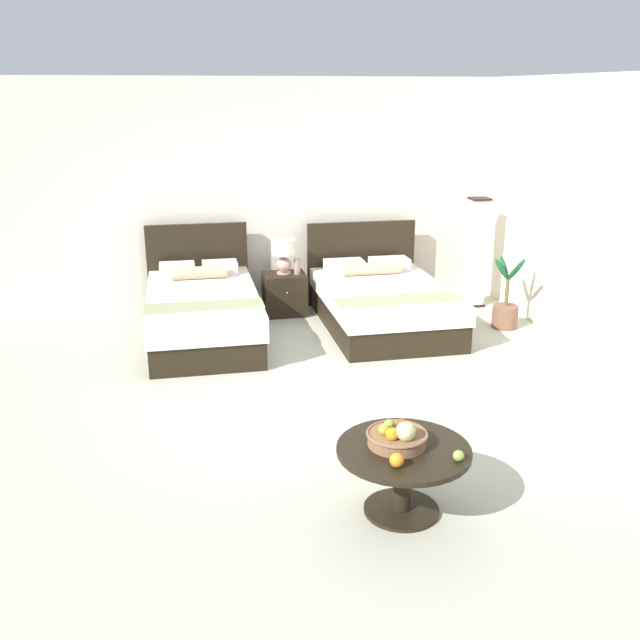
{
  "coord_description": "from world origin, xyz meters",
  "views": [
    {
      "loc": [
        -1.25,
        -5.74,
        2.64
      ],
      "look_at": [
        0.02,
        0.54,
        0.56
      ],
      "focal_mm": 39.72,
      "sensor_mm": 36.0,
      "label": 1
    }
  ],
  "objects_px": {
    "loose_orange": "(397,460)",
    "bed_near_corner": "(382,302)",
    "fruit_bowl": "(398,436)",
    "vase": "(297,266)",
    "bed_near_window": "(203,311)",
    "floor_lamp_corner": "(476,253)",
    "coffee_table": "(403,465)",
    "table_lamp": "(284,253)",
    "nightstand": "(285,294)",
    "potted_palm": "(506,308)",
    "loose_apple": "(459,456)"
  },
  "relations": [
    {
      "from": "nightstand",
      "to": "loose_apple",
      "type": "relative_size",
      "value": 7.31
    },
    {
      "from": "nightstand",
      "to": "fruit_bowl",
      "type": "distance_m",
      "value": 4.43
    },
    {
      "from": "table_lamp",
      "to": "loose_orange",
      "type": "distance_m",
      "value": 4.71
    },
    {
      "from": "coffee_table",
      "to": "fruit_bowl",
      "type": "relative_size",
      "value": 2.17
    },
    {
      "from": "bed_near_corner",
      "to": "vase",
      "type": "relative_size",
      "value": 11.25
    },
    {
      "from": "nightstand",
      "to": "potted_palm",
      "type": "distance_m",
      "value": 2.65
    },
    {
      "from": "table_lamp",
      "to": "vase",
      "type": "xyz_separation_m",
      "value": [
        0.15,
        -0.06,
        -0.16
      ]
    },
    {
      "from": "potted_palm",
      "to": "floor_lamp_corner",
      "type": "bearing_deg",
      "value": 90.18
    },
    {
      "from": "nightstand",
      "to": "vase",
      "type": "height_order",
      "value": "vase"
    },
    {
      "from": "coffee_table",
      "to": "floor_lamp_corner",
      "type": "bearing_deg",
      "value": 61.54
    },
    {
      "from": "nightstand",
      "to": "table_lamp",
      "type": "distance_m",
      "value": 0.51
    },
    {
      "from": "coffee_table",
      "to": "fruit_bowl",
      "type": "height_order",
      "value": "fruit_bowl"
    },
    {
      "from": "table_lamp",
      "to": "coffee_table",
      "type": "relative_size",
      "value": 0.49
    },
    {
      "from": "fruit_bowl",
      "to": "vase",
      "type": "bearing_deg",
      "value": 88.74
    },
    {
      "from": "vase",
      "to": "table_lamp",
      "type": "bearing_deg",
      "value": 158.78
    },
    {
      "from": "vase",
      "to": "potted_palm",
      "type": "height_order",
      "value": "potted_palm"
    },
    {
      "from": "bed_near_corner",
      "to": "coffee_table",
      "type": "height_order",
      "value": "bed_near_corner"
    },
    {
      "from": "coffee_table",
      "to": "potted_palm",
      "type": "relative_size",
      "value": 0.99
    },
    {
      "from": "loose_orange",
      "to": "floor_lamp_corner",
      "type": "xyz_separation_m",
      "value": [
        2.47,
        4.55,
        0.18
      ]
    },
    {
      "from": "fruit_bowl",
      "to": "loose_apple",
      "type": "height_order",
      "value": "fruit_bowl"
    },
    {
      "from": "bed_near_corner",
      "to": "fruit_bowl",
      "type": "bearing_deg",
      "value": -104.82
    },
    {
      "from": "fruit_bowl",
      "to": "potted_palm",
      "type": "bearing_deg",
      "value": 54.77
    },
    {
      "from": "fruit_bowl",
      "to": "potted_palm",
      "type": "xyz_separation_m",
      "value": [
        2.38,
        3.37,
        -0.3
      ]
    },
    {
      "from": "nightstand",
      "to": "fruit_bowl",
      "type": "height_order",
      "value": "fruit_bowl"
    },
    {
      "from": "fruit_bowl",
      "to": "bed_near_corner",
      "type": "bearing_deg",
      "value": 75.18
    },
    {
      "from": "bed_near_window",
      "to": "floor_lamp_corner",
      "type": "bearing_deg",
      "value": 9.29
    },
    {
      "from": "nightstand",
      "to": "bed_near_corner",
      "type": "bearing_deg",
      "value": -33.49
    },
    {
      "from": "loose_orange",
      "to": "potted_palm",
      "type": "xyz_separation_m",
      "value": [
        2.47,
        3.63,
        -0.28
      ]
    },
    {
      "from": "bed_near_window",
      "to": "coffee_table",
      "type": "xyz_separation_m",
      "value": [
        1.12,
        -3.76,
        0.04
      ]
    },
    {
      "from": "fruit_bowl",
      "to": "potted_palm",
      "type": "height_order",
      "value": "potted_palm"
    },
    {
      "from": "coffee_table",
      "to": "potted_palm",
      "type": "height_order",
      "value": "potted_palm"
    },
    {
      "from": "table_lamp",
      "to": "coffee_table",
      "type": "bearing_deg",
      "value": -88.86
    },
    {
      "from": "vase",
      "to": "loose_orange",
      "type": "xyz_separation_m",
      "value": [
        -0.18,
        -4.64,
        -0.09
      ]
    },
    {
      "from": "vase",
      "to": "coffee_table",
      "type": "distance_m",
      "value": 4.43
    },
    {
      "from": "coffee_table",
      "to": "loose_apple",
      "type": "bearing_deg",
      "value": -39.88
    },
    {
      "from": "bed_near_window",
      "to": "vase",
      "type": "relative_size",
      "value": 11.65
    },
    {
      "from": "bed_near_corner",
      "to": "coffee_table",
      "type": "xyz_separation_m",
      "value": [
        -0.96,
        -3.77,
        0.06
      ]
    },
    {
      "from": "coffee_table",
      "to": "table_lamp",
      "type": "bearing_deg",
      "value": 91.14
    },
    {
      "from": "fruit_bowl",
      "to": "loose_orange",
      "type": "height_order",
      "value": "fruit_bowl"
    },
    {
      "from": "bed_near_window",
      "to": "table_lamp",
      "type": "height_order",
      "value": "bed_near_window"
    },
    {
      "from": "coffee_table",
      "to": "loose_orange",
      "type": "height_order",
      "value": "loose_orange"
    },
    {
      "from": "nightstand",
      "to": "floor_lamp_corner",
      "type": "bearing_deg",
      "value": -3.01
    },
    {
      "from": "loose_orange",
      "to": "bed_near_corner",
      "type": "bearing_deg",
      "value": 74.94
    },
    {
      "from": "bed_near_window",
      "to": "nightstand",
      "type": "xyz_separation_m",
      "value": [
        1.03,
        0.69,
        -0.05
      ]
    },
    {
      "from": "potted_palm",
      "to": "coffee_table",
      "type": "bearing_deg",
      "value": -124.57
    },
    {
      "from": "loose_apple",
      "to": "loose_orange",
      "type": "bearing_deg",
      "value": 179.09
    },
    {
      "from": "nightstand",
      "to": "table_lamp",
      "type": "bearing_deg",
      "value": 90.0
    },
    {
      "from": "loose_orange",
      "to": "vase",
      "type": "bearing_deg",
      "value": 87.73
    },
    {
      "from": "loose_apple",
      "to": "loose_orange",
      "type": "height_order",
      "value": "loose_orange"
    },
    {
      "from": "loose_orange",
      "to": "floor_lamp_corner",
      "type": "relative_size",
      "value": 0.06
    }
  ]
}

